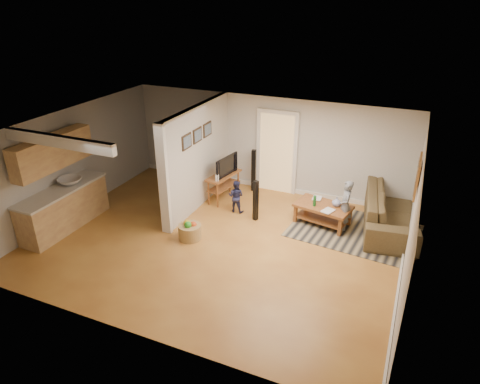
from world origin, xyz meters
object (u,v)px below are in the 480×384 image
coffee_table (324,209)px  tv_console (224,177)px  speaker_left (256,201)px  toy_basket (190,231)px  speaker_right (254,171)px  child (343,228)px  toddler (236,211)px  sofa (388,224)px

coffee_table → tv_console: tv_console is taller
speaker_left → toy_basket: bearing=-105.0°
speaker_right → child: bearing=-33.8°
tv_console → speaker_left: size_ratio=1.15×
toy_basket → coffee_table: bearing=35.3°
child → speaker_right: bearing=-129.6°
speaker_right → toy_basket: size_ratio=2.31×
speaker_left → child: speaker_left is taller
coffee_table → speaker_right: (-2.15, 1.07, 0.20)m
speaker_right → tv_console: bearing=-132.6°
toddler → speaker_right: bearing=-90.0°
speaker_left → toddler: size_ratio=1.23×
coffee_table → toddler: bearing=-173.8°
tv_console → toy_basket: bearing=-76.7°
coffee_table → speaker_right: bearing=153.5°
sofa → coffee_table: bearing=104.6°
coffee_table → toddler: 2.14m
speaker_right → sofa: bearing=-18.9°
sofa → toy_basket: bearing=113.3°
coffee_table → toy_basket: coffee_table is taller
toy_basket → child: child is taller
toy_basket → toddler: toy_basket is taller
coffee_table → toy_basket: size_ratio=2.72×
tv_console → toddler: size_ratio=1.41×
coffee_table → speaker_left: 1.57m
sofa → speaker_right: speaker_right is taller
child → toddler: bearing=-102.4°
tv_console → speaker_left: speaker_left is taller
speaker_right → toy_basket: speaker_right is taller
speaker_left → speaker_right: (-0.64, 1.50, 0.08)m
sofa → child: child is taller
speaker_left → toddler: speaker_left is taller
toy_basket → child: (2.98, 1.74, -0.18)m
sofa → coffee_table: (-1.40, -0.57, 0.38)m
speaker_right → toy_basket: (-0.36, -2.84, -0.39)m
coffee_table → toddler: size_ratio=1.67×
toddler → speaker_left: bearing=158.6°
coffee_table → child: (0.47, -0.04, -0.38)m
sofa → speaker_left: speaker_left is taller
speaker_left → toy_basket: (-1.00, -1.34, -0.31)m
tv_console → speaker_right: bearing=67.7°
child → toddler: child is taller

